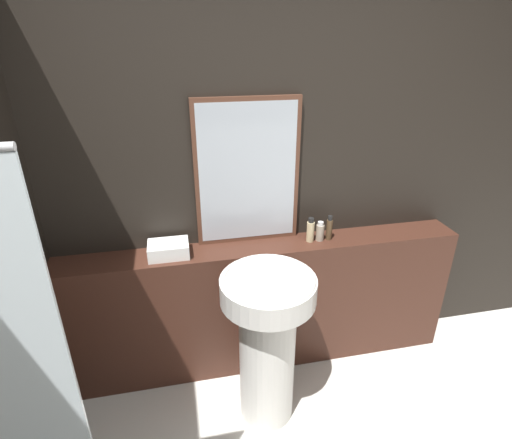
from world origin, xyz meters
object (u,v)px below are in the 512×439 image
Objects in this scene: conditioner_bottle at (320,232)px; lotion_bottle at (329,228)px; shampoo_bottle at (310,231)px; pedestal_sink at (267,337)px; mirror at (248,173)px; towel_stack at (169,249)px.

conditioner_bottle is 0.06m from lotion_bottle.
conditioner_bottle is at bearing 0.00° from shampoo_bottle.
conditioner_bottle is at bearing 44.34° from pedestal_sink.
mirror is 5.41× the size of lotion_bottle.
mirror reaches higher than towel_stack.
mirror is (-0.00, 0.52, 0.77)m from pedestal_sink.
pedestal_sink is 0.72m from conditioner_bottle.
towel_stack is at bearing 180.00° from lotion_bottle.
mirror is 5.52× the size of shampoo_bottle.
lotion_bottle reaches higher than shampoo_bottle.
shampoo_bottle reaches higher than conditioner_bottle.
conditioner_bottle is (0.93, 0.00, 0.02)m from towel_stack.
lotion_bottle is at bearing 0.00° from shampoo_bottle.
mirror is 0.59m from conditioner_bottle.
mirror is 0.53m from shampoo_bottle.
pedestal_sink is 0.77m from lotion_bottle.
mirror is at bearing 164.97° from shampoo_bottle.
towel_stack is 1.85× the size of conditioner_bottle.
pedestal_sink is 7.62× the size of conditioner_bottle.
pedestal_sink is at bearing -89.57° from mirror.
mirror reaches higher than lotion_bottle.
lotion_bottle is (0.06, 0.00, 0.02)m from conditioner_bottle.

